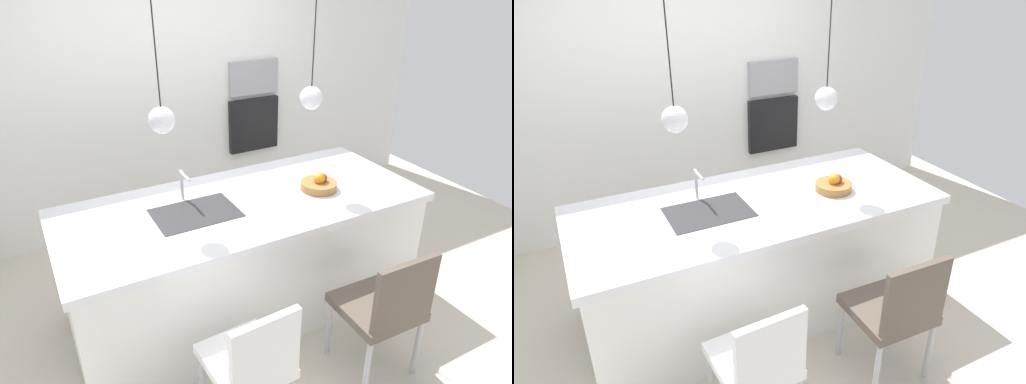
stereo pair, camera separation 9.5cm
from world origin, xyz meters
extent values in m
plane|color=beige|center=(0.00, 0.00, 0.00)|extent=(6.60, 6.60, 0.00)
cube|color=white|center=(0.00, 1.65, 1.30)|extent=(6.00, 0.10, 2.60)
cube|color=white|center=(0.00, 0.00, 0.42)|extent=(2.51, 1.04, 0.85)
cube|color=white|center=(0.00, 0.00, 0.88)|extent=(2.57, 1.10, 0.06)
cube|color=#2D2D30|center=(-0.36, 0.00, 0.90)|extent=(0.56, 0.40, 0.02)
cylinder|color=silver|center=(-0.36, 0.24, 1.02)|extent=(0.02, 0.02, 0.22)
cylinder|color=silver|center=(-0.36, 0.16, 1.12)|extent=(0.02, 0.16, 0.02)
cylinder|color=#9E6B38|center=(0.58, -0.09, 0.94)|extent=(0.27, 0.27, 0.06)
sphere|color=#B22D1E|center=(0.61, -0.09, 0.99)|extent=(0.07, 0.07, 0.07)
sphere|color=orange|center=(0.58, -0.10, 1.00)|extent=(0.09, 0.09, 0.09)
cube|color=#9E9EA3|center=(0.93, 1.58, 1.39)|extent=(0.54, 0.08, 0.34)
cube|color=black|center=(0.93, 1.58, 0.89)|extent=(0.56, 0.08, 0.56)
cube|color=white|center=(-0.48, -0.93, 0.47)|extent=(0.43, 0.47, 0.06)
cube|color=white|center=(-0.47, -1.14, 0.71)|extent=(0.39, 0.06, 0.41)
cylinder|color=#B2B2B7|center=(-0.31, -0.72, 0.22)|extent=(0.04, 0.04, 0.44)
cylinder|color=#B2B2B7|center=(-0.66, -0.74, 0.22)|extent=(0.04, 0.04, 0.44)
cube|color=brown|center=(0.45, -0.93, 0.47)|extent=(0.47, 0.47, 0.06)
cube|color=brown|center=(0.45, -1.14, 0.72)|extent=(0.44, 0.05, 0.43)
cylinder|color=#B2B2B7|center=(0.66, -0.74, 0.22)|extent=(0.04, 0.04, 0.44)
cylinder|color=#B2B2B7|center=(0.26, -0.72, 0.22)|extent=(0.04, 0.04, 0.44)
cylinder|color=#B2B2B7|center=(0.65, -1.13, 0.22)|extent=(0.04, 0.04, 0.44)
cylinder|color=#B2B2B7|center=(0.25, -1.12, 0.22)|extent=(0.04, 0.04, 0.44)
sphere|color=silver|center=(-0.53, 0.00, 1.58)|extent=(0.16, 0.16, 0.16)
cylinder|color=black|center=(-0.53, 0.00, 1.96)|extent=(0.01, 0.01, 0.60)
sphere|color=silver|center=(0.53, 0.00, 1.58)|extent=(0.16, 0.16, 0.16)
cylinder|color=black|center=(0.53, 0.00, 1.96)|extent=(0.01, 0.01, 0.60)
camera|label=1|loc=(-1.30, -2.58, 2.40)|focal=32.40mm
camera|label=2|loc=(-1.22, -2.62, 2.40)|focal=32.40mm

